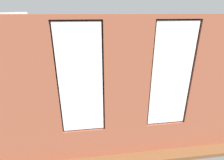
# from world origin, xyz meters

# --- Properties ---
(ground_plane) EXTENTS (6.87, 5.64, 0.10)m
(ground_plane) POSITION_xyz_m (0.00, 0.00, -0.05)
(ground_plane) COLOR brown
(brick_wall_with_windows) EXTENTS (6.27, 0.30, 3.04)m
(brick_wall_with_windows) POSITION_xyz_m (0.00, 2.44, 1.47)
(brick_wall_with_windows) COLOR #9E5138
(brick_wall_with_windows) RESTS_ON ground_plane
(white_wall_right) EXTENTS (0.10, 4.64, 3.04)m
(white_wall_right) POSITION_xyz_m (3.09, 0.20, 1.52)
(white_wall_right) COLOR silver
(white_wall_right) RESTS_ON ground_plane
(couch_by_window) EXTENTS (1.87, 0.87, 0.80)m
(couch_by_window) POSITION_xyz_m (0.39, 1.79, 0.33)
(couch_by_window) COLOR black
(couch_by_window) RESTS_ON ground_plane
(couch_left) EXTENTS (1.00, 1.83, 0.80)m
(couch_left) POSITION_xyz_m (-2.44, -0.13, 0.33)
(couch_left) COLOR black
(couch_left) RESTS_ON ground_plane
(coffee_table) EXTENTS (1.29, 0.87, 0.43)m
(coffee_table) POSITION_xyz_m (0.08, -0.06, 0.38)
(coffee_table) COLOR olive
(coffee_table) RESTS_ON ground_plane
(cup_ceramic) EXTENTS (0.07, 0.07, 0.08)m
(cup_ceramic) POSITION_xyz_m (-0.02, 0.07, 0.47)
(cup_ceramic) COLOR silver
(cup_ceramic) RESTS_ON coffee_table
(candle_jar) EXTENTS (0.08, 0.08, 0.12)m
(candle_jar) POSITION_xyz_m (0.08, -0.06, 0.49)
(candle_jar) COLOR #B7333D
(candle_jar) RESTS_ON coffee_table
(table_plant_small) EXTENTS (0.15, 0.15, 0.24)m
(table_plant_small) POSITION_xyz_m (0.24, -0.17, 0.55)
(table_plant_small) COLOR brown
(table_plant_small) RESTS_ON coffee_table
(remote_silver) EXTENTS (0.18, 0.12, 0.02)m
(remote_silver) POSITION_xyz_m (-0.28, -0.21, 0.44)
(remote_silver) COLOR #B2B2B7
(remote_silver) RESTS_ON coffee_table
(remote_gray) EXTENTS (0.05, 0.17, 0.02)m
(remote_gray) POSITION_xyz_m (0.47, 0.07, 0.44)
(remote_gray) COLOR #59595B
(remote_gray) RESTS_ON coffee_table
(media_console) EXTENTS (1.01, 0.42, 0.51)m
(media_console) POSITION_xyz_m (2.79, 0.19, 0.25)
(media_console) COLOR black
(media_console) RESTS_ON ground_plane
(tv_flatscreen) EXTENTS (1.22, 0.20, 0.85)m
(tv_flatscreen) POSITION_xyz_m (2.79, 0.19, 0.94)
(tv_flatscreen) COLOR black
(tv_flatscreen) RESTS_ON media_console
(papasan_chair) EXTENTS (1.10, 1.10, 0.69)m
(papasan_chair) POSITION_xyz_m (0.03, -1.47, 0.44)
(papasan_chair) COLOR olive
(papasan_chair) RESTS_ON ground_plane
(potted_plant_corner_far_left) EXTENTS (0.92, 0.93, 1.16)m
(potted_plant_corner_far_left) POSITION_xyz_m (-2.59, 1.89, 0.71)
(potted_plant_corner_far_left) COLOR #9E5638
(potted_plant_corner_far_left) RESTS_ON ground_plane
(potted_plant_beside_window_right) EXTENTS (0.79, 0.83, 1.36)m
(potted_plant_beside_window_right) POSITION_xyz_m (2.48, 1.89, 0.75)
(potted_plant_beside_window_right) COLOR gray
(potted_plant_beside_window_right) RESTS_ON ground_plane
(potted_plant_near_tv) EXTENTS (1.08, 1.03, 1.44)m
(potted_plant_near_tv) POSITION_xyz_m (2.23, 1.14, 0.80)
(potted_plant_near_tv) COLOR #9E5638
(potted_plant_near_tv) RESTS_ON ground_plane
(potted_plant_mid_room_small) EXTENTS (0.44, 0.44, 0.65)m
(potted_plant_mid_room_small) POSITION_xyz_m (-0.83, -0.99, 0.42)
(potted_plant_mid_room_small) COLOR #47423D
(potted_plant_mid_room_small) RESTS_ON ground_plane
(potted_plant_foreground_right) EXTENTS (1.07, 1.11, 1.45)m
(potted_plant_foreground_right) POSITION_xyz_m (2.48, -1.77, 0.88)
(potted_plant_foreground_right) COLOR beige
(potted_plant_foreground_right) RESTS_ON ground_plane
(potted_plant_by_left_couch) EXTENTS (0.25, 0.25, 0.42)m
(potted_plant_by_left_couch) POSITION_xyz_m (-2.04, -1.46, 0.28)
(potted_plant_by_left_couch) COLOR gray
(potted_plant_by_left_couch) RESTS_ON ground_plane
(potted_plant_between_couches) EXTENTS (0.85, 0.85, 1.06)m
(potted_plant_between_couches) POSITION_xyz_m (-0.99, 1.74, 0.70)
(potted_plant_between_couches) COLOR gray
(potted_plant_between_couches) RESTS_ON ground_plane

